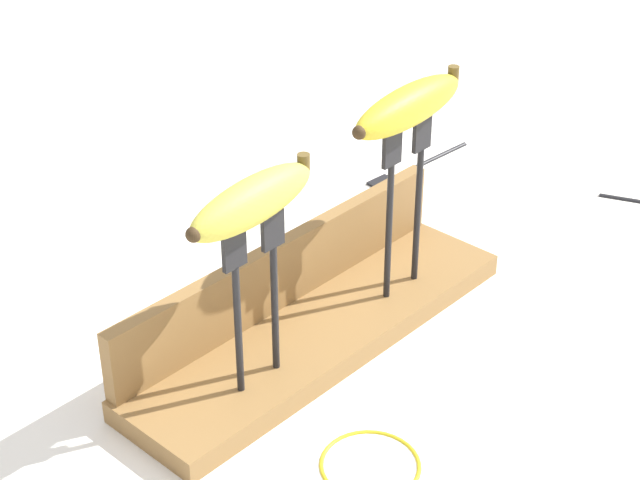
{
  "coord_description": "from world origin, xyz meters",
  "views": [
    {
      "loc": [
        -0.66,
        -0.61,
        0.66
      ],
      "look_at": [
        0.0,
        0.0,
        0.12
      ],
      "focal_mm": 58.54,
      "sensor_mm": 36.0,
      "label": 1
    }
  ],
  "objects_px": {
    "fork_stand_left": "(256,288)",
    "banana_raised_left": "(252,201)",
    "banana_raised_right": "(409,106)",
    "fork_fallen_far": "(408,169)",
    "wire_coil": "(370,463)",
    "fork_stand_right": "(405,194)"
  },
  "relations": [
    {
      "from": "banana_raised_left",
      "to": "banana_raised_right",
      "type": "relative_size",
      "value": 0.91
    },
    {
      "from": "fork_stand_left",
      "to": "fork_fallen_far",
      "type": "xyz_separation_m",
      "value": [
        0.48,
        0.2,
        -0.13
      ]
    },
    {
      "from": "fork_stand_left",
      "to": "fork_stand_right",
      "type": "relative_size",
      "value": 0.89
    },
    {
      "from": "wire_coil",
      "to": "fork_stand_left",
      "type": "bearing_deg",
      "value": 90.43
    },
    {
      "from": "fork_stand_left",
      "to": "wire_coil",
      "type": "distance_m",
      "value": 0.19
    },
    {
      "from": "wire_coil",
      "to": "fork_fallen_far",
      "type": "bearing_deg",
      "value": 35.26
    },
    {
      "from": "wire_coil",
      "to": "fork_stand_right",
      "type": "bearing_deg",
      "value": 33.17
    },
    {
      "from": "fork_stand_left",
      "to": "fork_stand_right",
      "type": "height_order",
      "value": "fork_stand_right"
    },
    {
      "from": "banana_raised_left",
      "to": "fork_fallen_far",
      "type": "bearing_deg",
      "value": 22.28
    },
    {
      "from": "banana_raised_right",
      "to": "fork_fallen_far",
      "type": "xyz_separation_m",
      "value": [
        0.26,
        0.2,
        -0.24
      ]
    },
    {
      "from": "fork_stand_left",
      "to": "fork_fallen_far",
      "type": "height_order",
      "value": "fork_stand_left"
    },
    {
      "from": "banana_raised_right",
      "to": "banana_raised_left",
      "type": "bearing_deg",
      "value": -180.0
    },
    {
      "from": "fork_fallen_far",
      "to": "wire_coil",
      "type": "height_order",
      "value": "fork_fallen_far"
    },
    {
      "from": "fork_stand_right",
      "to": "wire_coil",
      "type": "distance_m",
      "value": 0.29
    },
    {
      "from": "fork_fallen_far",
      "to": "banana_raised_left",
      "type": "bearing_deg",
      "value": -157.72
    },
    {
      "from": "banana_raised_right",
      "to": "fork_fallen_far",
      "type": "relative_size",
      "value": 0.9
    },
    {
      "from": "fork_stand_left",
      "to": "wire_coil",
      "type": "relative_size",
      "value": 1.87
    },
    {
      "from": "fork_stand_left",
      "to": "fork_fallen_far",
      "type": "bearing_deg",
      "value": 22.28
    },
    {
      "from": "fork_stand_left",
      "to": "wire_coil",
      "type": "height_order",
      "value": "fork_stand_left"
    },
    {
      "from": "banana_raised_left",
      "to": "banana_raised_right",
      "type": "bearing_deg",
      "value": 0.0
    },
    {
      "from": "fork_stand_left",
      "to": "banana_raised_left",
      "type": "xyz_separation_m",
      "value": [
        -0.0,
        -0.0,
        0.09
      ]
    },
    {
      "from": "banana_raised_right",
      "to": "fork_stand_left",
      "type": "bearing_deg",
      "value": 180.0
    }
  ]
}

